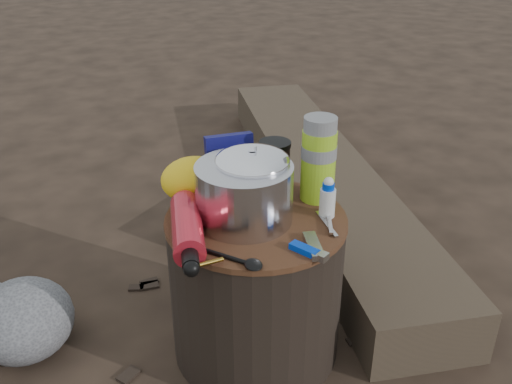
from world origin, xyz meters
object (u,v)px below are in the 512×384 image
object	(u,v)px
log_main	(320,178)
travel_mug	(275,164)
stump	(256,285)
thermos	(319,159)
fuel_bottle	(187,228)
camping_pot	(252,183)

from	to	relation	value
log_main	travel_mug	world-z (taller)	travel_mug
stump	thermos	world-z (taller)	thermos
fuel_bottle	travel_mug	distance (m)	0.36
stump	camping_pot	xyz separation A→B (m)	(-0.00, 0.02, 0.29)
stump	travel_mug	distance (m)	0.33
log_main	camping_pot	world-z (taller)	camping_pot
fuel_bottle	log_main	bearing A→B (deg)	58.05
stump	fuel_bottle	distance (m)	0.31
stump	log_main	bearing A→B (deg)	53.09
thermos	travel_mug	xyz separation A→B (m)	(-0.07, 0.11, -0.05)
fuel_bottle	travel_mug	xyz separation A→B (m)	(0.29, 0.20, 0.03)
travel_mug	stump	bearing A→B (deg)	-125.60
fuel_bottle	thermos	distance (m)	0.38
thermos	fuel_bottle	bearing A→B (deg)	-166.45
log_main	thermos	bearing A→B (deg)	-108.92
thermos	travel_mug	size ratio (longest dim) A/B	1.78
log_main	travel_mug	size ratio (longest dim) A/B	16.35
camping_pot	fuel_bottle	world-z (taller)	camping_pot
fuel_bottle	travel_mug	size ratio (longest dim) A/B	2.39
camping_pot	fuel_bottle	distance (m)	0.20
stump	log_main	distance (m)	0.93
stump	camping_pot	world-z (taller)	camping_pot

